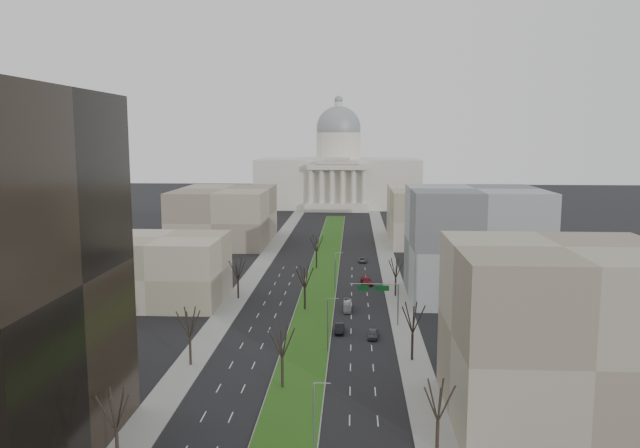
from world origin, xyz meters
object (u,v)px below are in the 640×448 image
(car_black, at_px, (340,328))
(car_red, at_px, (367,281))
(car_grey_near, at_px, (373,334))
(car_grey_far, at_px, (363,260))
(box_van, at_px, (348,306))

(car_black, height_order, car_red, car_red)
(car_grey_near, xyz_separation_m, car_black, (-5.97, 2.85, 0.03))
(car_grey_far, bearing_deg, car_red, -86.20)
(car_grey_far, bearing_deg, car_grey_near, -86.60)
(car_red, relative_size, car_grey_far, 1.24)
(car_grey_near, relative_size, car_grey_far, 0.98)
(car_red, bearing_deg, car_black, -107.25)
(car_red, xyz_separation_m, car_grey_far, (-0.56, 26.51, -0.19))
(car_grey_near, bearing_deg, car_red, 97.01)
(car_grey_near, height_order, car_grey_far, car_grey_near)
(car_grey_near, height_order, car_black, car_black)
(car_red, xyz_separation_m, box_van, (-4.32, -22.54, 0.12))
(car_black, height_order, car_grey_far, car_black)
(car_red, distance_m, car_grey_far, 26.51)
(car_black, relative_size, car_red, 0.84)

